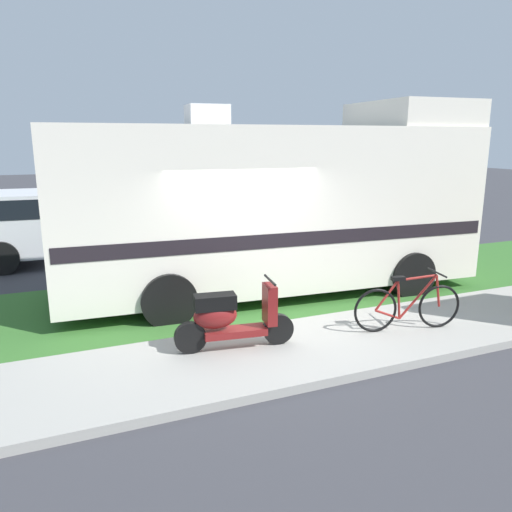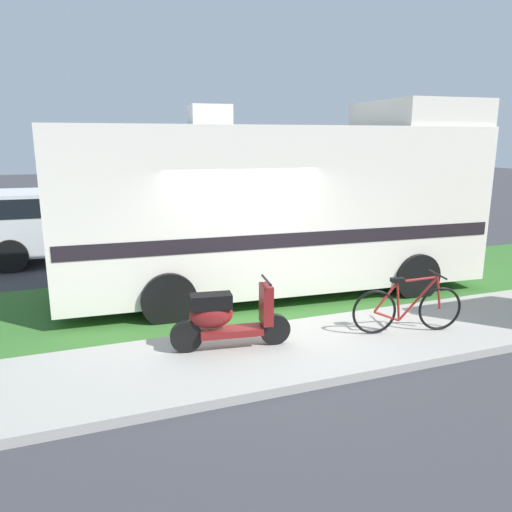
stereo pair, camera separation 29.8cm
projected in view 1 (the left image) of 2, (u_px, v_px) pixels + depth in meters
The scene contains 6 objects.
ground_plane at pixel (253, 327), 7.99m from camera, with size 80.00×80.00×0.00m, color #38383D.
sidewalk at pixel (286, 353), 6.90m from camera, with size 24.00×2.00×0.12m.
grass_strip at pixel (223, 298), 9.33m from camera, with size 24.00×3.40×0.08m.
motorhome_rv at pixel (275, 204), 9.42m from camera, with size 7.99×2.98×3.68m.
scooter at pixel (230, 317), 6.78m from camera, with size 1.68×0.55×0.97m.
bicycle at pixel (408, 306), 7.49m from camera, with size 1.69×0.55×0.89m.
Camera 1 is at (-2.85, -6.95, 2.96)m, focal length 34.78 mm.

